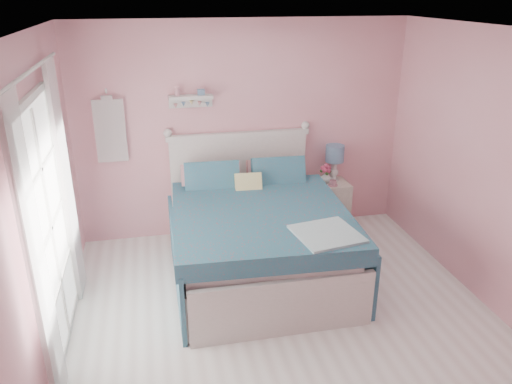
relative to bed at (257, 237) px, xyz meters
name	(u,v)px	position (x,y,z in m)	size (l,w,h in m)	color
floor	(292,335)	(0.08, -1.13, -0.42)	(4.50, 4.50, 0.00)	silver
room_shell	(297,169)	(0.08, -1.13, 1.16)	(4.50, 4.50, 4.50)	pink
bed	(257,237)	(0.00, 0.00, 0.00)	(1.85, 2.28, 1.30)	silver
nightstand	(330,205)	(1.15, 0.89, -0.11)	(0.43, 0.43, 0.63)	beige
table_lamp	(335,156)	(1.20, 0.96, 0.53)	(0.23, 0.23, 0.46)	white
vase	(326,177)	(1.08, 0.90, 0.28)	(0.14, 0.14, 0.15)	white
teacup	(333,183)	(1.13, 0.78, 0.24)	(0.09, 0.09, 0.07)	#C58498
roses	(326,169)	(1.08, 0.90, 0.39)	(0.14, 0.11, 0.12)	#DB4A73
wall_shelf	(190,98)	(-0.55, 1.06, 1.31)	(0.50, 0.15, 0.25)	silver
hanging_dress	(110,131)	(-1.48, 1.05, 0.98)	(0.34, 0.03, 0.72)	white
french_door	(50,229)	(-1.90, -0.73, 0.65)	(0.04, 1.32, 2.16)	silver
curtain_near	(37,262)	(-1.84, -1.47, 0.76)	(0.04, 0.40, 2.32)	white
curtain_far	(66,184)	(-1.84, 0.01, 0.76)	(0.04, 0.40, 2.32)	white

